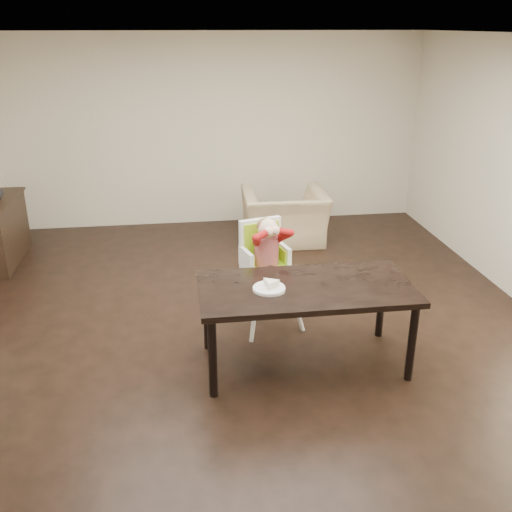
{
  "coord_description": "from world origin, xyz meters",
  "views": [
    {
      "loc": [
        -0.56,
        -4.73,
        2.78
      ],
      "look_at": [
        0.11,
        0.05,
        0.81
      ],
      "focal_mm": 40.0,
      "sensor_mm": 36.0,
      "label": 1
    }
  ],
  "objects": [
    {
      "name": "high_chair",
      "position": [
        0.24,
        0.26,
        0.78
      ],
      "size": [
        0.57,
        0.57,
        1.11
      ],
      "rotation": [
        0.0,
        0.0,
        0.26
      ],
      "color": "white",
      "rests_on": "ground"
    },
    {
      "name": "dining_table",
      "position": [
        0.46,
        -0.52,
        0.67
      ],
      "size": [
        1.8,
        0.9,
        0.75
      ],
      "color": "black",
      "rests_on": "ground"
    },
    {
      "name": "sideboard",
      "position": [
        -2.78,
        2.29,
        0.4
      ],
      "size": [
        0.44,
        1.26,
        0.79
      ],
      "color": "black",
      "rests_on": "ground"
    },
    {
      "name": "armchair",
      "position": [
        0.84,
        2.48,
        0.48
      ],
      "size": [
        1.12,
        0.75,
        0.96
      ],
      "primitive_type": "imported",
      "rotation": [
        0.0,
        0.0,
        3.11
      ],
      "color": "tan",
      "rests_on": "ground"
    },
    {
      "name": "room_walls",
      "position": [
        0.0,
        0.0,
        1.86
      ],
      "size": [
        6.02,
        7.02,
        2.71
      ],
      "color": "beige",
      "rests_on": "ground"
    },
    {
      "name": "plate",
      "position": [
        0.14,
        -0.55,
        0.78
      ],
      "size": [
        0.32,
        0.32,
        0.08
      ],
      "rotation": [
        0.0,
        0.0,
        0.22
      ],
      "color": "white",
      "rests_on": "dining_table"
    },
    {
      "name": "ground",
      "position": [
        0.0,
        0.0,
        0.0
      ],
      "size": [
        7.0,
        7.0,
        0.0
      ],
      "primitive_type": "plane",
      "color": "black",
      "rests_on": "ground"
    }
  ]
}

